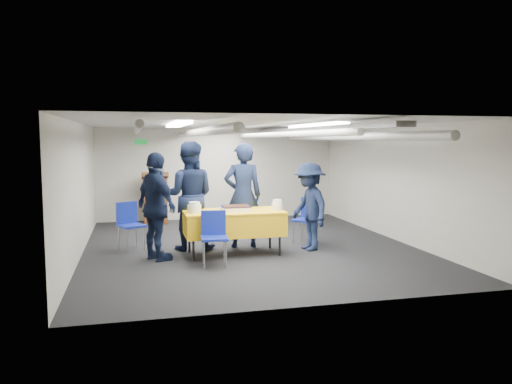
% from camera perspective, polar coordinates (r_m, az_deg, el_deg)
% --- Properties ---
extents(ground, '(7.00, 7.00, 0.00)m').
position_cam_1_polar(ground, '(9.47, -0.81, -6.22)').
color(ground, black).
rests_on(ground, ground).
extents(room_shell, '(6.00, 7.00, 2.30)m').
position_cam_1_polar(room_shell, '(9.67, -0.83, 4.86)').
color(room_shell, beige).
rests_on(room_shell, ground).
extents(serving_table, '(1.73, 0.88, 0.77)m').
position_cam_1_polar(serving_table, '(8.74, -2.56, -3.52)').
color(serving_table, black).
rests_on(serving_table, ground).
extents(sheet_cake, '(0.50, 0.39, 0.09)m').
position_cam_1_polar(sheet_cake, '(8.74, -2.32, -1.84)').
color(sheet_cake, white).
rests_on(sheet_cake, serving_table).
extents(plate_stack_left, '(0.24, 0.24, 0.18)m').
position_cam_1_polar(plate_stack_left, '(8.54, -7.06, -1.79)').
color(plate_stack_left, white).
rests_on(plate_stack_left, serving_table).
extents(plate_stack_right, '(0.20, 0.20, 0.18)m').
position_cam_1_polar(plate_stack_right, '(8.83, 2.44, -1.50)').
color(plate_stack_right, white).
rests_on(plate_stack_right, serving_table).
extents(podium, '(0.62, 0.53, 1.25)m').
position_cam_1_polar(podium, '(12.15, -11.44, -0.69)').
color(podium, brown).
rests_on(podium, ground).
extents(chair_near, '(0.46, 0.46, 0.87)m').
position_cam_1_polar(chair_near, '(8.03, -4.83, -4.59)').
color(chair_near, gray).
rests_on(chair_near, ground).
extents(chair_right, '(0.59, 0.59, 0.87)m').
position_cam_1_polar(chair_right, '(9.80, 5.93, -2.68)').
color(chair_right, gray).
rests_on(chair_right, ground).
extents(chair_left, '(0.56, 0.56, 0.87)m').
position_cam_1_polar(chair_left, '(9.40, -14.28, -3.20)').
color(chair_left, gray).
rests_on(chair_left, ground).
extents(sailor_a, '(0.73, 0.51, 1.94)m').
position_cam_1_polar(sailor_a, '(9.27, -1.51, -0.39)').
color(sailor_a, black).
rests_on(sailor_a, ground).
extents(sailor_b, '(1.09, 0.93, 1.98)m').
position_cam_1_polar(sailor_b, '(9.15, -7.70, -0.43)').
color(sailor_b, black).
rests_on(sailor_b, ground).
extents(sailor_c, '(0.88, 1.14, 1.80)m').
position_cam_1_polar(sailor_c, '(8.41, -11.30, -1.65)').
color(sailor_c, black).
rests_on(sailor_c, ground).
extents(sailor_d, '(0.75, 1.11, 1.60)m').
position_cam_1_polar(sailor_d, '(9.10, 6.10, -1.65)').
color(sailor_d, black).
rests_on(sailor_d, ground).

